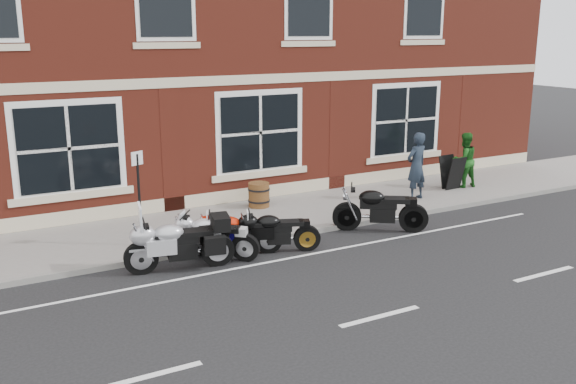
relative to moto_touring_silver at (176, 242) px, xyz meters
The scene contains 13 objects.
ground 2.45m from the moto_touring_silver, 17.35° to the right, with size 80.00×80.00×0.00m, color black.
sidewalk 3.27m from the moto_touring_silver, 45.30° to the left, with size 30.00×3.00×0.12m, color slate.
kerb 2.43m from the moto_touring_silver, 17.42° to the left, with size 30.00×0.16×0.12m, color slate.
moto_touring_silver is the anchor object (origin of this frame).
moto_sport_red 1.47m from the moto_touring_silver, 12.13° to the left, with size 1.79×0.87×0.86m.
moto_sport_black 2.21m from the moto_touring_silver, ahead, with size 1.82×0.80×0.86m.
moto_sport_silver 0.94m from the moto_touring_silver, 17.59° to the left, with size 1.56×1.38×0.88m.
moto_naked_black 5.07m from the moto_touring_silver, ahead, with size 1.94×1.40×1.02m.
pedestrian_left 7.70m from the moto_touring_silver, 12.83° to the left, with size 0.68×0.44×1.86m, color #1B2430.
pedestrian_right 9.89m from the moto_touring_silver, 12.38° to the left, with size 0.79×0.62×1.63m, color #174F16.
a_board_sign 9.42m from the moto_touring_silver, 12.90° to the left, with size 0.59×0.39×0.98m, color black, non-canonical shape.
barrel_planter 4.55m from the moto_touring_silver, 42.48° to the left, with size 0.58×0.58×0.65m.
parking_sign 1.68m from the moto_touring_silver, 100.24° to the left, with size 0.28×0.13×2.07m.
Camera 1 is at (-6.13, -10.94, 4.68)m, focal length 40.00 mm.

